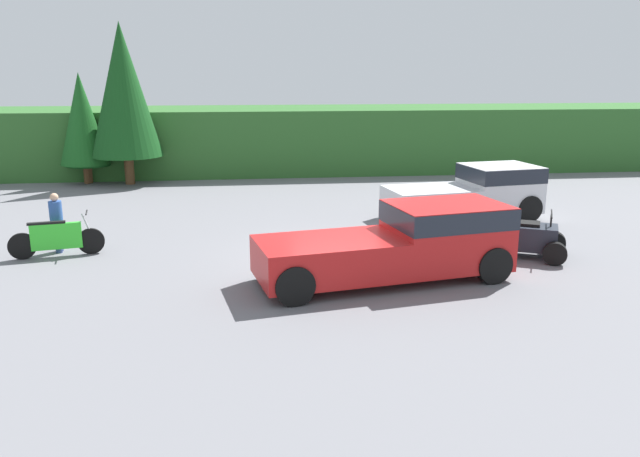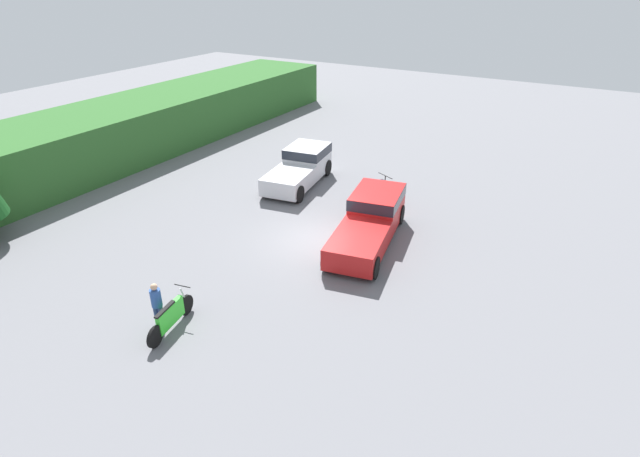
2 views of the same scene
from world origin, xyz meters
name	(u,v)px [view 1 (image 1 of 2)]	position (x,y,z in m)	size (l,w,h in m)	color
ground_plane	(340,257)	(0.00, 0.00, 0.00)	(80.00, 80.00, 0.00)	slate
hillside_backdrop	(294,138)	(0.00, 16.00, 1.55)	(44.00, 6.00, 3.09)	#2D6028
tree_left	(82,119)	(-9.53, 12.69, 2.85)	(2.13, 2.13, 4.84)	brown
tree_mid_left	(85,126)	(-9.46, 12.78, 2.54)	(1.90, 1.90, 4.32)	brown
tree_mid_right	(123,90)	(-7.61, 12.30, 4.08)	(3.05, 3.05, 6.94)	brown
pickup_truck_red	(406,240)	(1.31, -1.91, 0.95)	(6.28, 3.15, 1.78)	red
pickup_truck_second	(475,191)	(5.23, 4.08, 0.95)	(5.40, 2.85, 1.78)	silver
dirt_bike	(57,239)	(-7.55, 0.99, 0.50)	(2.42, 0.73, 1.18)	black
quad_atv	(528,239)	(5.05, -0.50, 0.50)	(2.37, 2.08, 1.25)	black
rider_person	(57,220)	(-7.64, 1.43, 0.90)	(0.38, 0.38, 1.66)	navy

